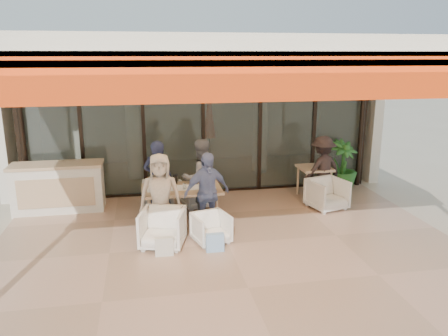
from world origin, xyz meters
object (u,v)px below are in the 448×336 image
object	(u,v)px
diner_periwinkle	(207,193)
potted_palm	(342,166)
chair_far_left	(158,194)
side_chair	(327,193)
host_counter	(59,187)
diner_grey	(200,178)
standing_woman	(322,169)
chair_far_right	(198,192)
chair_near_left	(163,227)
chair_near_right	(211,227)
diner_navy	(158,180)
side_table	(314,171)
dining_table	(181,191)
diner_cream	(160,195)

from	to	relation	value
diner_periwinkle	potted_palm	size ratio (longest dim) A/B	1.21
chair_far_left	side_chair	bearing A→B (deg)	171.73
diner_periwinkle	host_counter	bearing A→B (deg)	132.53
chair_far_left	diner_periwinkle	distance (m)	1.69
diner_grey	standing_woman	size ratio (longest dim) A/B	1.08
chair_far_right	chair_near_left	bearing A→B (deg)	51.81
diner_periwinkle	chair_near_right	bearing A→B (deg)	-107.69
host_counter	chair_far_left	world-z (taller)	host_counter
host_counter	side_chair	xyz separation A→B (m)	(5.57, -0.90, -0.17)
diner_navy	side_table	world-z (taller)	diner_navy
dining_table	diner_cream	size ratio (longest dim) A/B	0.98
dining_table	standing_woman	xyz separation A→B (m)	(3.22, 0.86, 0.05)
dining_table	chair_far_left	world-z (taller)	dining_table
host_counter	potted_palm	distance (m)	6.42
chair_far_right	chair_near_right	world-z (taller)	chair_far_right
diner_grey	side_chair	distance (m)	2.73
diner_periwinkle	potted_palm	xyz separation A→B (m)	(3.53, 1.87, -0.13)
side_chair	diner_grey	bearing A→B (deg)	161.42
chair_far_left	chair_near_right	distance (m)	2.08
side_chair	side_table	bearing A→B (deg)	74.74
chair_near_right	diner_navy	size ratio (longest dim) A/B	0.37
dining_table	side_chair	size ratio (longest dim) A/B	2.05
chair_far_left	chair_far_right	xyz separation A→B (m)	(0.84, 0.00, -0.01)
diner_cream	chair_near_right	bearing A→B (deg)	-26.93
host_counter	standing_woman	size ratio (longest dim) A/B	1.25
diner_periwinkle	standing_woman	size ratio (longest dim) A/B	1.03
standing_woman	potted_palm	bearing A→B (deg)	-161.17
diner_cream	side_table	xyz separation A→B (m)	(3.53, 1.49, -0.13)
chair_far_left	diner_cream	world-z (taller)	diner_cream
chair_far_left	diner_periwinkle	world-z (taller)	diner_periwinkle
chair_far_left	diner_grey	distance (m)	1.08
chair_near_right	diner_periwinkle	xyz separation A→B (m)	(0.00, 0.50, 0.46)
diner_grey	host_counter	bearing A→B (deg)	-30.56
side_table	diner_grey	bearing A→B (deg)	-167.54
diner_navy	dining_table	bearing A→B (deg)	148.37
diner_periwinkle	diner_cream	bearing A→B (deg)	162.31
standing_woman	host_counter	bearing A→B (deg)	-20.97
chair_far_left	side_chair	world-z (taller)	side_chair
diner_cream	host_counter	bearing A→B (deg)	144.88
chair_far_left	side_chair	size ratio (longest dim) A/B	0.92
diner_grey	side_table	size ratio (longest dim) A/B	2.14
chair_far_right	potted_palm	xyz separation A→B (m)	(3.53, 0.47, 0.30)
side_table	potted_palm	size ratio (longest dim) A/B	0.59
chair_near_left	diner_periwinkle	distance (m)	1.05
dining_table	chair_far_right	world-z (taller)	dining_table
chair_far_right	side_chair	bearing A→B (deg)	151.94
dining_table	diner_periwinkle	bearing A→B (deg)	-46.97
dining_table	diner_navy	size ratio (longest dim) A/B	0.94
diner_grey	potted_palm	size ratio (longest dim) A/B	1.27
chair_near_left	potted_palm	size ratio (longest dim) A/B	0.59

